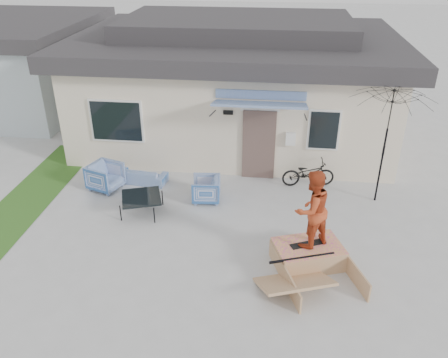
# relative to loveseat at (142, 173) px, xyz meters

# --- Properties ---
(ground) EXTENTS (90.00, 90.00, 0.00)m
(ground) POSITION_rel_loveseat_xyz_m (2.35, -3.76, -0.28)
(ground) COLOR #B0B0AF
(ground) RESTS_ON ground
(grass_strip) EXTENTS (1.40, 8.00, 0.01)m
(grass_strip) POSITION_rel_loveseat_xyz_m (-2.85, -1.76, -0.28)
(grass_strip) COLOR #2C5A1E
(grass_strip) RESTS_ON ground
(house) EXTENTS (10.80, 8.49, 4.10)m
(house) POSITION_rel_loveseat_xyz_m (2.35, 4.23, 1.66)
(house) COLOR beige
(house) RESTS_ON ground
(loveseat) EXTENTS (1.50, 0.61, 0.57)m
(loveseat) POSITION_rel_loveseat_xyz_m (0.00, 0.00, 0.00)
(loveseat) COLOR #1F5198
(loveseat) RESTS_ON ground
(armchair_left) EXTENTS (1.00, 1.03, 0.85)m
(armchair_left) POSITION_rel_loveseat_xyz_m (-0.91, -0.51, 0.14)
(armchair_left) COLOR #1F5198
(armchair_left) RESTS_ON ground
(armchair_right) EXTENTS (0.75, 0.79, 0.75)m
(armchair_right) POSITION_rel_loveseat_xyz_m (2.02, -0.82, 0.09)
(armchair_right) COLOR #1F5198
(armchair_right) RESTS_ON ground
(coffee_table) EXTENTS (1.24, 1.24, 0.48)m
(coffee_table) POSITION_rel_loveseat_xyz_m (0.47, -1.65, -0.04)
(coffee_table) COLOR black
(coffee_table) RESTS_ON ground
(bicycle) EXTENTS (1.57, 0.76, 0.96)m
(bicycle) POSITION_rel_loveseat_xyz_m (4.81, 0.35, 0.20)
(bicycle) COLOR black
(bicycle) RESTS_ON ground
(patio_umbrella) EXTENTS (2.58, 2.47, 2.20)m
(patio_umbrella) POSITION_rel_loveseat_xyz_m (6.62, -0.28, 1.47)
(patio_umbrella) COLOR black
(patio_umbrella) RESTS_ON ground
(skate_ramp) EXTENTS (1.99, 2.28, 0.48)m
(skate_ramp) POSITION_rel_loveseat_xyz_m (4.66, -3.27, -0.04)
(skate_ramp) COLOR tan
(skate_ramp) RESTS_ON ground
(skateboard) EXTENTS (0.82, 0.51, 0.05)m
(skateboard) POSITION_rel_loveseat_xyz_m (4.65, -3.23, 0.22)
(skateboard) COLOR black
(skateboard) RESTS_ON skate_ramp
(skater) EXTENTS (1.09, 1.06, 1.76)m
(skater) POSITION_rel_loveseat_xyz_m (4.65, -3.23, 1.12)
(skater) COLOR #B6411F
(skater) RESTS_ON skateboard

